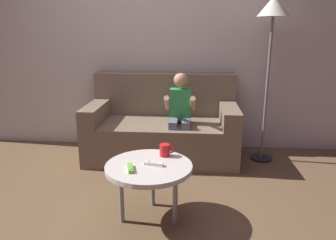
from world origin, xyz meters
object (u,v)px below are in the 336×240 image
object	(u,v)px
coffee_mug	(165,150)
person_seated_on_couch	(180,113)
couch	(163,129)
game_remote_lime_center	(130,168)
coffee_table	(149,170)
game_remote_white_near_edge	(154,164)
floor_lamp	(273,20)

from	to	relation	value
coffee_mug	person_seated_on_couch	bearing A→B (deg)	85.33
couch	game_remote_lime_center	distance (m)	1.38
game_remote_lime_center	coffee_table	bearing A→B (deg)	40.49
coffee_table	game_remote_lime_center	xyz separation A→B (m)	(-0.12, -0.10, 0.05)
game_remote_lime_center	game_remote_white_near_edge	bearing A→B (deg)	29.72
game_remote_lime_center	floor_lamp	bearing A→B (deg)	48.76
person_seated_on_couch	game_remote_lime_center	size ratio (longest dim) A/B	6.64
game_remote_white_near_edge	game_remote_lime_center	xyz separation A→B (m)	(-0.15, -0.09, 0.00)
couch	person_seated_on_couch	world-z (taller)	person_seated_on_couch
person_seated_on_couch	coffee_table	size ratio (longest dim) A/B	1.50
couch	game_remote_white_near_edge	distance (m)	1.29
game_remote_lime_center	couch	bearing A→B (deg)	86.17
couch	game_remote_white_near_edge	size ratio (longest dim) A/B	11.25
coffee_mug	game_remote_white_near_edge	bearing A→B (deg)	-108.98
person_seated_on_couch	game_remote_white_near_edge	distance (m)	1.11
game_remote_white_near_edge	coffee_table	bearing A→B (deg)	164.30
coffee_table	game_remote_white_near_edge	bearing A→B (deg)	-15.70
couch	coffee_mug	world-z (taller)	couch
game_remote_white_near_edge	floor_lamp	world-z (taller)	floor_lamp
couch	game_remote_lime_center	xyz separation A→B (m)	(-0.09, -1.37, 0.14)
game_remote_white_near_edge	floor_lamp	bearing A→B (deg)	50.77
coffee_table	coffee_mug	size ratio (longest dim) A/B	5.41
couch	coffee_table	distance (m)	1.28
couch	game_remote_white_near_edge	world-z (taller)	couch
game_remote_lime_center	floor_lamp	size ratio (longest dim) A/B	0.08
coffee_table	game_remote_lime_center	bearing A→B (deg)	-139.51
coffee_mug	game_remote_lime_center	bearing A→B (deg)	-128.31
game_remote_lime_center	floor_lamp	distance (m)	2.09
coffee_mug	floor_lamp	size ratio (longest dim) A/B	0.07
couch	person_seated_on_couch	distance (m)	0.36
game_remote_white_near_edge	floor_lamp	distance (m)	1.95
game_remote_lime_center	coffee_mug	world-z (taller)	coffee_mug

